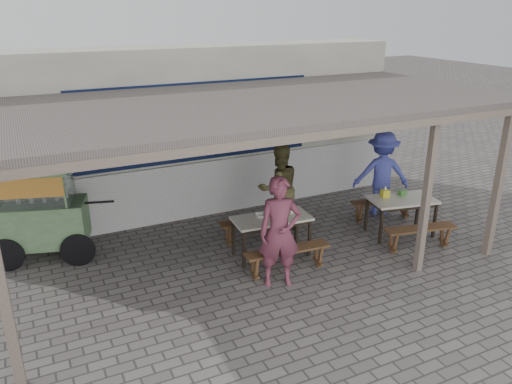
{
  "coord_description": "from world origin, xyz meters",
  "views": [
    {
      "loc": [
        -3.46,
        -6.51,
        4.26
      ],
      "look_at": [
        0.13,
        0.9,
        1.18
      ],
      "focal_mm": 35.0,
      "sensor_mm": 36.0,
      "label": 1
    }
  ],
  "objects": [
    {
      "name": "patron_street_side",
      "position": [
        -0.01,
        -0.25,
        0.91
      ],
      "size": [
        0.77,
        0.63,
        1.83
      ],
      "primitive_type": "imported",
      "rotation": [
        0.0,
        0.0,
        -0.34
      ],
      "color": "brown",
      "rests_on": "ground"
    },
    {
      "name": "patron_wall_side",
      "position": [
        0.98,
        1.61,
        0.89
      ],
      "size": [
        0.9,
        0.73,
        1.77
      ],
      "primitive_type": "imported",
      "rotation": [
        0.0,
        0.0,
        3.08
      ],
      "color": "brown",
      "rests_on": "ground"
    },
    {
      "name": "condiment_bowl",
      "position": [
        0.16,
        0.8,
        0.77
      ],
      "size": [
        0.23,
        0.23,
        0.04
      ],
      "primitive_type": "imported",
      "rotation": [
        0.0,
        0.0,
        -0.37
      ],
      "color": "white",
      "rests_on": "table_left"
    },
    {
      "name": "vendor_cart",
      "position": [
        -3.33,
        2.33,
        0.9
      ],
      "size": [
        2.14,
        1.21,
        1.67
      ],
      "rotation": [
        0.0,
        0.0,
        -0.28
      ],
      "color": "#6B9261",
      "rests_on": "ground"
    },
    {
      "name": "warung_roof",
      "position": [
        0.02,
        0.9,
        2.71
      ],
      "size": [
        9.0,
        4.21,
        2.81
      ],
      "color": "#5E5451",
      "rests_on": "ground"
    },
    {
      "name": "ground",
      "position": [
        0.0,
        0.0,
        0.0
      ],
      "size": [
        60.0,
        60.0,
        0.0
      ],
      "primitive_type": "plane",
      "color": "#635D59",
      "rests_on": "ground"
    },
    {
      "name": "condiment_jar",
      "position": [
        0.75,
        0.68,
        0.79
      ],
      "size": [
        0.07,
        0.07,
        0.08
      ],
      "primitive_type": "cylinder",
      "color": "silver",
      "rests_on": "table_left"
    },
    {
      "name": "donation_box",
      "position": [
        3.16,
        0.52,
        0.8
      ],
      "size": [
        0.16,
        0.11,
        0.11
      ],
      "primitive_type": "cube",
      "rotation": [
        0.0,
        0.0,
        0.03
      ],
      "color": "#407E38",
      "rests_on": "table_right"
    },
    {
      "name": "bench_left_street",
      "position": [
        0.28,
        -0.01,
        0.34
      ],
      "size": [
        1.5,
        0.39,
        0.45
      ],
      "rotation": [
        0.0,
        0.0,
        -0.07
      ],
      "color": "brown",
      "rests_on": "ground"
    },
    {
      "name": "bench_right_wall",
      "position": [
        3.18,
        1.07,
        0.33
      ],
      "size": [
        1.39,
        0.55,
        0.45
      ],
      "rotation": [
        0.0,
        0.0,
        -0.2
      ],
      "color": "brown",
      "rests_on": "ground"
    },
    {
      "name": "table_right",
      "position": [
        3.04,
        0.37,
        0.67
      ],
      "size": [
        1.38,
        0.97,
        0.75
      ],
      "rotation": [
        0.0,
        0.0,
        -0.2
      ],
      "color": "beige",
      "rests_on": "ground"
    },
    {
      "name": "bench_left_wall",
      "position": [
        0.37,
        1.34,
        0.34
      ],
      "size": [
        1.5,
        0.39,
        0.45
      ],
      "rotation": [
        0.0,
        0.0,
        -0.07
      ],
      "color": "brown",
      "rests_on": "ground"
    },
    {
      "name": "bench_right_street",
      "position": [
        2.89,
        -0.33,
        0.33
      ],
      "size": [
        1.39,
        0.55,
        0.45
      ],
      "rotation": [
        0.0,
        0.0,
        -0.2
      ],
      "color": "brown",
      "rests_on": "ground"
    },
    {
      "name": "patron_right_table",
      "position": [
        3.35,
        1.4,
        0.91
      ],
      "size": [
        1.36,
        1.15,
        1.82
      ],
      "primitive_type": "imported",
      "rotation": [
        0.0,
        0.0,
        2.66
      ],
      "color": "#474FB5",
      "rests_on": "ground"
    },
    {
      "name": "tissue_box",
      "position": [
        2.8,
        0.6,
        0.82
      ],
      "size": [
        0.17,
        0.17,
        0.14
      ],
      "primitive_type": "cube",
      "rotation": [
        0.0,
        0.0,
        -0.22
      ],
      "color": "yellow",
      "rests_on": "table_right"
    },
    {
      "name": "back_wall",
      "position": [
        -0.0,
        3.58,
        1.72
      ],
      "size": [
        9.0,
        1.28,
        3.5
      ],
      "color": "beige",
      "rests_on": "ground"
    },
    {
      "name": "table_left",
      "position": [
        0.32,
        0.66,
        0.67
      ],
      "size": [
        1.42,
        0.75,
        0.75
      ],
      "rotation": [
        0.0,
        0.0,
        -0.07
      ],
      "color": "beige",
      "rests_on": "ground"
    }
  ]
}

